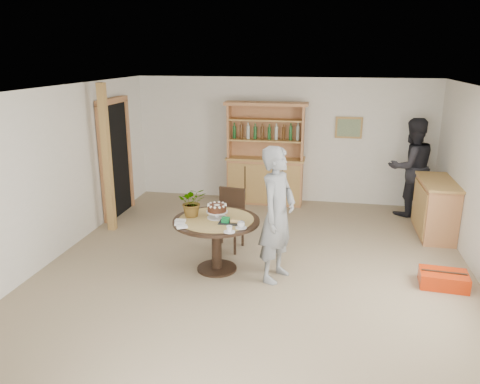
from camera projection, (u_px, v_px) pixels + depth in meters
name	position (u px, v px, depth m)	size (l,w,h in m)	color
ground	(255.00, 272.00, 6.55)	(7.00, 7.00, 0.00)	tan
room_shell	(256.00, 150.00, 6.06)	(6.04, 7.04, 2.52)	white
doorway	(115.00, 157.00, 8.64)	(0.13, 1.10, 2.18)	black
pine_post	(107.00, 159.00, 7.80)	(0.12, 0.12, 2.50)	#B2884B
hutch	(265.00, 169.00, 9.45)	(1.62, 0.54, 2.04)	tan
sideboard	(436.00, 208.00, 7.80)	(0.54, 1.26, 0.94)	tan
dining_table	(216.00, 229.00, 6.47)	(1.20, 1.20, 0.76)	black
dining_chair	(230.00, 215.00, 7.27)	(0.48, 0.48, 0.95)	black
birthday_cake	(217.00, 209.00, 6.44)	(0.30, 0.30, 0.20)	white
flower_vase	(192.00, 202.00, 6.48)	(0.38, 0.33, 0.42)	#3F7233
gift_tray	(230.00, 221.00, 6.27)	(0.30, 0.20, 0.08)	black
coffee_cup_a	(241.00, 225.00, 6.08)	(0.15, 0.15, 0.09)	white
coffee_cup_b	(229.00, 230.00, 5.95)	(0.15, 0.15, 0.08)	white
napkins	(181.00, 224.00, 6.20)	(0.24, 0.33, 0.03)	white
teen_boy	(277.00, 215.00, 6.14)	(0.67, 0.44, 1.82)	gray
adult_person	(411.00, 167.00, 8.66)	(0.89, 0.69, 1.83)	black
red_suitcase	(443.00, 279.00, 6.13)	(0.63, 0.45, 0.21)	red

